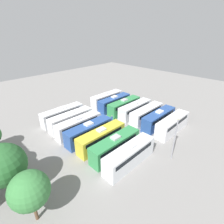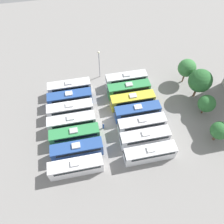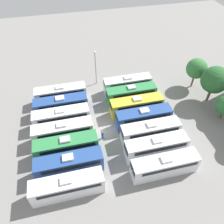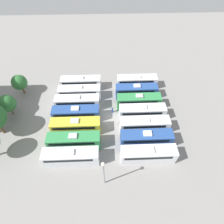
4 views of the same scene
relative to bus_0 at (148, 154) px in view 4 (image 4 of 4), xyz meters
name	(u,v)px [view 4 (image 4 of 4)]	position (x,y,z in m)	size (l,w,h in m)	color
ground_plane	(109,118)	(10.26, 6.95, -1.84)	(118.80, 118.80, 0.00)	gray
bus_0	(148,154)	(0.00, 0.00, 0.00)	(2.53, 10.21, 3.70)	silver
bus_1	(146,138)	(3.41, -0.19, 0.00)	(2.53, 10.21, 3.70)	#284C93
bus_2	(144,124)	(6.77, -0.38, 0.00)	(2.53, 10.21, 3.70)	white
bus_3	(142,112)	(10.25, -0.40, 0.00)	(2.53, 10.21, 3.70)	silver
bus_4	(139,101)	(13.59, -0.07, 0.00)	(2.53, 10.21, 3.70)	#338C4C
bus_5	(136,91)	(17.04, 0.04, 0.00)	(2.53, 10.21, 3.70)	#284C93
bus_6	(137,82)	(20.57, -0.54, 0.00)	(2.53, 10.21, 3.70)	white
bus_7	(71,156)	(0.06, 14.21, 0.00)	(2.53, 10.21, 3.70)	silver
bus_8	(74,141)	(3.40, 14.01, 0.00)	(2.53, 10.21, 3.70)	#338C4C
bus_9	(76,126)	(6.97, 14.01, 0.00)	(2.53, 10.21, 3.70)	gold
bus_10	(76,113)	(10.32, 14.27, 0.00)	(2.53, 10.21, 3.70)	#284C93
bus_11	(77,102)	(13.75, 14.28, 0.00)	(2.53, 10.21, 3.70)	silver
bus_12	(80,92)	(17.07, 14.01, 0.00)	(2.53, 10.21, 3.70)	white
bus_13	(81,83)	(20.63, 13.96, 0.00)	(2.53, 10.21, 3.70)	silver
worker_person	(112,110)	(11.93, 6.16, -1.00)	(0.36, 0.36, 1.82)	navy
light_pole	(104,170)	(-4.24, 8.13, 3.64)	(0.60, 0.60, 8.13)	gray
tree_2	(7,104)	(12.36, 29.38, 1.59)	(3.87, 3.87, 5.38)	brown
tree_3	(19,82)	(19.39, 28.76, 1.62)	(3.70, 3.70, 5.35)	brown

